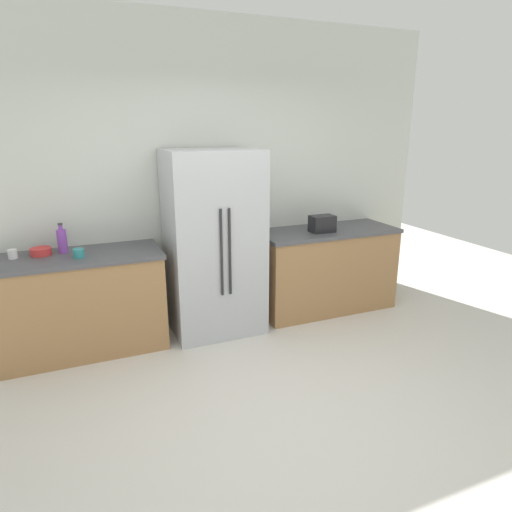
# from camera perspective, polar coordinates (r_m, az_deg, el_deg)

# --- Properties ---
(ground_plane) EXTENTS (10.55, 10.55, 0.00)m
(ground_plane) POSITION_cam_1_polar(r_m,az_deg,el_deg) (3.42, 3.22, -19.89)
(ground_plane) COLOR beige
(kitchen_back_panel) EXTENTS (5.27, 0.10, 3.05)m
(kitchen_back_panel) POSITION_cam_1_polar(r_m,az_deg,el_deg) (4.65, -7.41, 10.19)
(kitchen_back_panel) COLOR silver
(kitchen_back_panel) RESTS_ON ground_plane
(counter_left) EXTENTS (1.45, 0.66, 0.92)m
(counter_left) POSITION_cam_1_polar(r_m,az_deg,el_deg) (4.38, -21.36, -5.64)
(counter_left) COLOR #9E7247
(counter_left) RESTS_ON ground_plane
(counter_right) EXTENTS (1.56, 0.66, 0.92)m
(counter_right) POSITION_cam_1_polar(r_m,az_deg,el_deg) (5.07, 8.86, -1.68)
(counter_right) COLOR #9E7247
(counter_right) RESTS_ON ground_plane
(refrigerator) EXTENTS (0.89, 0.71, 1.81)m
(refrigerator) POSITION_cam_1_polar(r_m,az_deg,el_deg) (4.39, -5.41, 1.62)
(refrigerator) COLOR #B2B5BA
(refrigerator) RESTS_ON ground_plane
(toaster) EXTENTS (0.26, 0.17, 0.18)m
(toaster) POSITION_cam_1_polar(r_m,az_deg,el_deg) (4.80, 8.50, 4.12)
(toaster) COLOR black
(toaster) RESTS_ON counter_right
(bottle_a) EXTENTS (0.08, 0.08, 0.27)m
(bottle_a) POSITION_cam_1_polar(r_m,az_deg,el_deg) (4.32, -23.63, 1.82)
(bottle_a) COLOR purple
(bottle_a) RESTS_ON counter_left
(cup_a) EXTENTS (0.09, 0.09, 0.08)m
(cup_a) POSITION_cam_1_polar(r_m,az_deg,el_deg) (4.12, -21.82, 0.34)
(cup_a) COLOR teal
(cup_a) RESTS_ON counter_left
(cup_b) EXTENTS (0.08, 0.08, 0.08)m
(cup_b) POSITION_cam_1_polar(r_m,az_deg,el_deg) (4.33, -28.79, 0.22)
(cup_b) COLOR white
(cup_b) RESTS_ON counter_left
(bowl_a) EXTENTS (0.18, 0.18, 0.06)m
(bowl_a) POSITION_cam_1_polar(r_m,az_deg,el_deg) (4.34, -25.90, 0.52)
(bowl_a) COLOR red
(bowl_a) RESTS_ON counter_left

